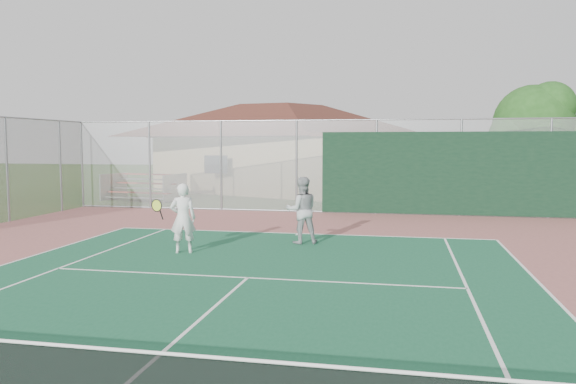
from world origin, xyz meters
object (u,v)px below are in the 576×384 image
Objects in this scene: player_white_front at (182,219)px; player_grey_back at (302,211)px; tree at (535,127)px; bleachers at (144,186)px; clubhouse at (282,139)px.

player_grey_back is at bearing -162.75° from player_white_front.
tree is 2.86× the size of player_grey_back.
player_grey_back is at bearing -37.69° from bleachers.
tree is at bearing -149.77° from player_grey_back.
player_white_front is (-10.18, -10.85, -2.44)m from tree.
player_white_front is at bearing -133.18° from tree.
clubhouse reaches higher than player_grey_back.
bleachers is at bearing -66.64° from player_grey_back.
tree is (16.83, -0.83, 2.64)m from bleachers.
tree is 15.08m from player_white_front.
player_grey_back is at bearing -130.07° from tree.
tree reaches higher than bleachers.
clubhouse is 9.23× the size of player_white_front.
tree reaches higher than player_grey_back.
clubhouse is 8.47m from bleachers.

